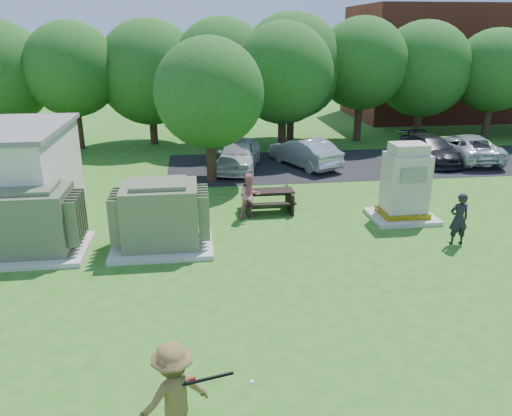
{
  "coord_description": "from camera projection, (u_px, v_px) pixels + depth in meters",
  "views": [
    {
      "loc": [
        -1.74,
        -9.68,
        6.19
      ],
      "look_at": [
        0.0,
        4.0,
        1.3
      ],
      "focal_mm": 35.0,
      "sensor_mm": 36.0,
      "label": 1
    }
  ],
  "objects": [
    {
      "name": "ground",
      "position": [
        278.0,
        320.0,
        11.33
      ],
      "size": [
        120.0,
        120.0,
        0.0
      ],
      "primitive_type": "plane",
      "color": "#2D6619",
      "rests_on": "ground"
    },
    {
      "name": "brick_building",
      "position": [
        455.0,
        63.0,
        37.38
      ],
      "size": [
        15.0,
        8.0,
        8.0
      ],
      "primitive_type": "cube",
      "color": "maroon",
      "rests_on": "ground"
    },
    {
      "name": "parking_strip",
      "position": [
        371.0,
        163.0,
        24.78
      ],
      "size": [
        20.0,
        6.0,
        0.01
      ],
      "primitive_type": "cube",
      "color": "#232326",
      "rests_on": "ground"
    },
    {
      "name": "transformer_left",
      "position": [
        31.0,
        222.0,
        14.44
      ],
      "size": [
        3.0,
        2.4,
        2.07
      ],
      "color": "beige",
      "rests_on": "ground"
    },
    {
      "name": "transformer_right",
      "position": [
        161.0,
        217.0,
        14.88
      ],
      "size": [
        3.0,
        2.4,
        2.07
      ],
      "color": "beige",
      "rests_on": "ground"
    },
    {
      "name": "generator_cabinet",
      "position": [
        405.0,
        187.0,
        17.08
      ],
      "size": [
        2.19,
        1.8,
        2.67
      ],
      "color": "beige",
      "rests_on": "ground"
    },
    {
      "name": "picnic_table",
      "position": [
        268.0,
        198.0,
        18.06
      ],
      "size": [
        1.84,
        1.38,
        0.79
      ],
      "color": "black",
      "rests_on": "ground"
    },
    {
      "name": "batter",
      "position": [
        174.0,
        395.0,
        7.69
      ],
      "size": [
        1.33,
        1.08,
        1.79
      ],
      "primitive_type": "imported",
      "rotation": [
        0.0,
        0.0,
        3.56
      ],
      "color": "brown",
      "rests_on": "ground"
    },
    {
      "name": "person_by_generator",
      "position": [
        459.0,
        219.0,
        15.13
      ],
      "size": [
        0.6,
        0.4,
        1.64
      ],
      "primitive_type": "imported",
      "rotation": [
        0.0,
        0.0,
        3.13
      ],
      "color": "black",
      "rests_on": "ground"
    },
    {
      "name": "person_at_picnic",
      "position": [
        250.0,
        196.0,
        17.27
      ],
      "size": [
        0.93,
        0.83,
        1.61
      ],
      "primitive_type": "imported",
      "rotation": [
        0.0,
        0.0,
        0.32
      ],
      "color": "#C86A75",
      "rests_on": "ground"
    },
    {
      "name": "car_white",
      "position": [
        239.0,
        154.0,
        23.48
      ],
      "size": [
        2.74,
        4.63,
        1.48
      ],
      "primitive_type": "imported",
      "rotation": [
        0.0,
        0.0,
        -0.24
      ],
      "color": "silver",
      "rests_on": "ground"
    },
    {
      "name": "car_silver_a",
      "position": [
        305.0,
        152.0,
        24.07
      ],
      "size": [
        3.09,
        4.41,
        1.38
      ],
      "primitive_type": "imported",
      "rotation": [
        0.0,
        0.0,
        3.58
      ],
      "color": "silver",
      "rests_on": "ground"
    },
    {
      "name": "car_dark",
      "position": [
        431.0,
        149.0,
        24.9
      ],
      "size": [
        2.12,
        4.53,
        1.28
      ],
      "primitive_type": "imported",
      "rotation": [
        0.0,
        0.0,
        0.08
      ],
      "color": "black",
      "rests_on": "ground"
    },
    {
      "name": "car_silver_b",
      "position": [
        465.0,
        147.0,
        25.2
      ],
      "size": [
        2.5,
        4.93,
        1.34
      ],
      "primitive_type": "imported",
      "rotation": [
        0.0,
        0.0,
        3.08
      ],
      "color": "silver",
      "rests_on": "ground"
    },
    {
      "name": "batting_equipment",
      "position": [
        210.0,
        380.0,
        7.61
      ],
      "size": [
        1.14,
        0.28,
        0.12
      ],
      "color": "black",
      "rests_on": "ground"
    },
    {
      "name": "tree_row",
      "position": [
        254.0,
        71.0,
        27.45
      ],
      "size": [
        41.3,
        13.3,
        7.3
      ],
      "color": "#47301E",
      "rests_on": "ground"
    }
  ]
}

